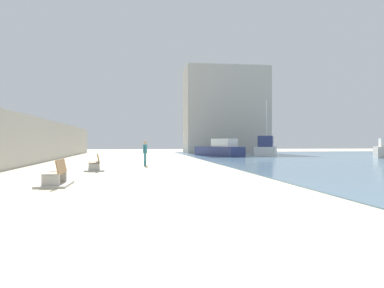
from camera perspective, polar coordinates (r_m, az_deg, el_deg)
The scene contains 8 objects.
ground_plane at distance 28.73m, azimuth -8.38°, elevation -2.95°, with size 120.00×120.00×0.00m, color beige.
seawall at distance 29.68m, azimuth -23.02°, elevation 0.49°, with size 0.80×64.00×3.47m, color #ADAAA3.
bench_near at distance 15.55m, azimuth -19.12°, elevation -4.85°, with size 1.11×2.10×0.98m.
bench_far at distance 23.06m, azimuth -13.92°, elevation -3.17°, with size 1.33×2.21×0.98m.
person_walking at distance 27.11m, azimuth -6.80°, elevation -1.03°, with size 0.29×0.49×1.71m.
boat_distant at distance 44.40m, azimuth 3.99°, elevation -0.80°, with size 4.41×8.15×1.94m.
boat_far_right at distance 48.27m, azimuth 10.66°, elevation -0.59°, with size 5.08×8.09×6.76m.
harbor_building at distance 58.36m, azimuth 4.91°, elevation 4.85°, with size 12.00×6.00×12.51m, color #ADAAA3.
Camera 1 is at (0.14, -10.68, 1.63)m, focal length 36.91 mm.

